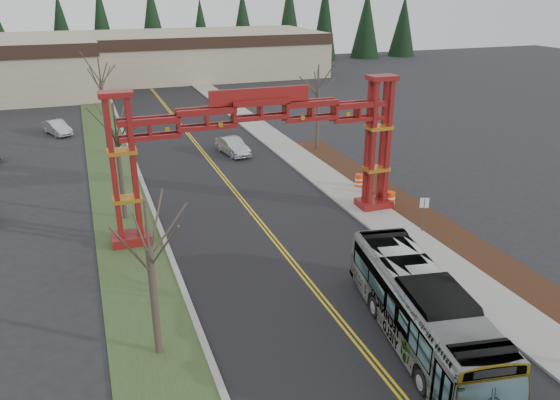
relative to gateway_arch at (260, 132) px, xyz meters
name	(u,v)px	position (x,y,z in m)	size (l,w,h in m)	color
road	(232,188)	(0.00, 7.00, -5.97)	(12.00, 110.00, 0.02)	black
lane_line_left	(231,188)	(-0.12, 7.00, -5.96)	(0.12, 100.00, 0.01)	gold
lane_line_right	(234,188)	(0.12, 7.00, -5.96)	(0.12, 100.00, 0.01)	gold
curb_right	(308,178)	(6.15, 7.00, -5.91)	(0.30, 110.00, 0.15)	gray
sidewalk_right	(325,176)	(7.60, 7.00, -5.91)	(2.60, 110.00, 0.14)	gray
landscape_strip	(478,253)	(10.20, -8.00, -5.92)	(2.60, 50.00, 0.12)	black
grass_median	(121,201)	(-8.00, 7.00, -5.94)	(4.00, 110.00, 0.08)	#314623
curb_left	(148,198)	(-6.15, 7.00, -5.91)	(0.30, 110.00, 0.15)	gray
gateway_arch	(260,132)	(0.00, 0.00, 0.00)	(18.20, 1.60, 8.90)	#65120D
retail_building_east	(202,54)	(10.00, 61.95, -2.47)	(38.00, 20.30, 7.00)	#9E9478
conifer_treeline	(133,31)	(0.25, 74.00, 0.50)	(116.10, 5.60, 13.00)	black
transit_bus	(422,310)	(2.45, -13.86, -4.42)	(2.62, 11.19, 3.12)	#B4B7BC
silver_sedan	(233,146)	(2.39, 15.50, -5.24)	(1.57, 4.49, 1.48)	#A5A8AD
parked_car_far_a	(57,128)	(-12.44, 28.31, -5.28)	(1.50, 4.29, 1.41)	#B6B9BF
bare_tree_median_near	(149,249)	(-8.00, -10.86, -1.23)	(2.98, 2.98, 6.75)	#382D26
bare_tree_median_mid	(116,136)	(-8.00, 3.94, -0.51)	(3.10, 3.10, 7.56)	#382D26
bare_tree_median_far	(101,83)	(-8.00, 19.66, 0.29)	(3.15, 3.15, 8.40)	#382D26
bare_tree_right_far	(318,88)	(10.00, 14.21, -0.34)	(3.07, 3.07, 7.71)	#382D26
street_sign	(424,208)	(8.76, -4.59, -4.32)	(0.50, 0.25, 2.31)	#3F3F44
barrel_south	(390,200)	(9.11, -0.29, -5.42)	(0.60, 0.60, 1.12)	#F8430D
barrel_mid	(370,188)	(9.02, 2.42, -5.54)	(0.48, 0.48, 0.89)	#F8430D
barrel_north	(359,181)	(8.90, 3.87, -5.44)	(0.58, 0.58, 1.08)	#F8430D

